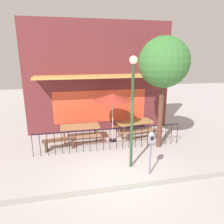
{
  "coord_description": "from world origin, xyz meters",
  "views": [
    {
      "loc": [
        -1.66,
        -6.1,
        4.02
      ],
      "look_at": [
        0.18,
        2.44,
        1.58
      ],
      "focal_mm": 33.45,
      "sensor_mm": 36.0,
      "label": 1
    }
  ],
  "objects_px": {
    "patio_umbrella": "(113,97)",
    "street_lamp": "(133,98)",
    "picnic_table_right": "(135,124)",
    "patio_bench": "(59,142)",
    "picnic_table_left": "(80,129)",
    "street_tree": "(164,63)",
    "parking_meter_near": "(151,142)"
  },
  "relations": [
    {
      "from": "street_tree",
      "to": "picnic_table_left",
      "type": "bearing_deg",
      "value": 158.81
    },
    {
      "from": "patio_bench",
      "to": "street_tree",
      "type": "xyz_separation_m",
      "value": [
        4.35,
        -0.62,
        3.3
      ]
    },
    {
      "from": "picnic_table_right",
      "to": "street_tree",
      "type": "relative_size",
      "value": 0.42
    },
    {
      "from": "street_tree",
      "to": "street_lamp",
      "type": "height_order",
      "value": "street_tree"
    },
    {
      "from": "picnic_table_right",
      "to": "street_tree",
      "type": "distance_m",
      "value": 3.42
    },
    {
      "from": "picnic_table_left",
      "to": "street_lamp",
      "type": "xyz_separation_m",
      "value": [
        1.66,
        -2.73,
        1.98
      ]
    },
    {
      "from": "patio_umbrella",
      "to": "parking_meter_near",
      "type": "height_order",
      "value": "patio_umbrella"
    },
    {
      "from": "picnic_table_left",
      "to": "patio_umbrella",
      "type": "distance_m",
      "value": 2.15
    },
    {
      "from": "picnic_table_left",
      "to": "patio_umbrella",
      "type": "relative_size",
      "value": 0.79
    },
    {
      "from": "picnic_table_right",
      "to": "patio_bench",
      "type": "height_order",
      "value": "picnic_table_right"
    },
    {
      "from": "picnic_table_left",
      "to": "street_tree",
      "type": "xyz_separation_m",
      "value": [
        3.4,
        -1.32,
        3.05
      ]
    },
    {
      "from": "patio_bench",
      "to": "parking_meter_near",
      "type": "bearing_deg",
      "value": -40.63
    },
    {
      "from": "picnic_table_left",
      "to": "patio_bench",
      "type": "height_order",
      "value": "picnic_table_left"
    },
    {
      "from": "picnic_table_right",
      "to": "patio_bench",
      "type": "xyz_separation_m",
      "value": [
        -3.67,
        -0.79,
        -0.26
      ]
    },
    {
      "from": "picnic_table_left",
      "to": "street_lamp",
      "type": "relative_size",
      "value": 0.46
    },
    {
      "from": "patio_umbrella",
      "to": "street_lamp",
      "type": "height_order",
      "value": "street_lamp"
    },
    {
      "from": "patio_umbrella",
      "to": "patio_bench",
      "type": "distance_m",
      "value": 3.06
    },
    {
      "from": "picnic_table_right",
      "to": "patio_bench",
      "type": "relative_size",
      "value": 1.38
    },
    {
      "from": "picnic_table_right",
      "to": "street_tree",
      "type": "height_order",
      "value": "street_tree"
    },
    {
      "from": "patio_umbrella",
      "to": "patio_bench",
      "type": "height_order",
      "value": "patio_umbrella"
    },
    {
      "from": "picnic_table_right",
      "to": "patio_bench",
      "type": "distance_m",
      "value": 3.76
    },
    {
      "from": "picnic_table_left",
      "to": "parking_meter_near",
      "type": "height_order",
      "value": "parking_meter_near"
    },
    {
      "from": "patio_umbrella",
      "to": "street_tree",
      "type": "distance_m",
      "value": 2.65
    },
    {
      "from": "picnic_table_left",
      "to": "patio_bench",
      "type": "bearing_deg",
      "value": -143.83
    },
    {
      "from": "picnic_table_right",
      "to": "patio_umbrella",
      "type": "xyz_separation_m",
      "value": [
        -1.21,
        -0.37,
        1.51
      ]
    },
    {
      "from": "picnic_table_left",
      "to": "picnic_table_right",
      "type": "xyz_separation_m",
      "value": [
        2.71,
        0.09,
        0.0
      ]
    },
    {
      "from": "patio_umbrella",
      "to": "street_tree",
      "type": "relative_size",
      "value": 0.48
    },
    {
      "from": "patio_bench",
      "to": "street_lamp",
      "type": "xyz_separation_m",
      "value": [
        2.61,
        -2.03,
        2.24
      ]
    },
    {
      "from": "street_lamp",
      "to": "parking_meter_near",
      "type": "bearing_deg",
      "value": -52.42
    },
    {
      "from": "picnic_table_right",
      "to": "street_tree",
      "type": "xyz_separation_m",
      "value": [
        0.69,
        -1.4,
        3.05
      ]
    },
    {
      "from": "picnic_table_left",
      "to": "picnic_table_right",
      "type": "bearing_deg",
      "value": 1.85
    },
    {
      "from": "patio_umbrella",
      "to": "street_lamp",
      "type": "xyz_separation_m",
      "value": [
        0.15,
        -2.44,
        0.47
      ]
    }
  ]
}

